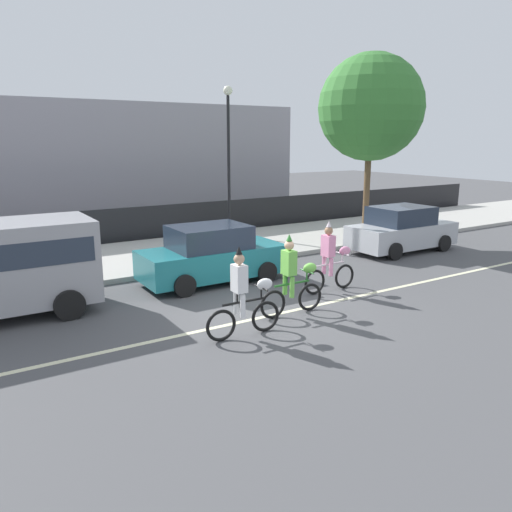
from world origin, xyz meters
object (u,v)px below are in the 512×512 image
(parade_cyclist_pink, at_px, (331,261))
(street_lamp_post, at_px, (228,139))
(parade_cyclist_lime, at_px, (293,280))
(parade_cyclist_zebra, at_px, (244,297))
(parked_car_silver, at_px, (402,230))
(parked_car_teal, at_px, (212,255))

(parade_cyclist_pink, bearing_deg, street_lamp_post, 80.55)
(parade_cyclist_lime, height_order, street_lamp_post, street_lamp_post)
(parade_cyclist_pink, bearing_deg, parade_cyclist_zebra, -157.33)
(parked_car_silver, xyz_separation_m, street_lamp_post, (-4.09, 5.48, 3.21))
(parked_car_silver, bearing_deg, parade_cyclist_lime, -155.27)
(parade_cyclist_lime, bearing_deg, parked_car_silver, 24.73)
(parade_cyclist_lime, distance_m, parked_car_silver, 8.10)
(parked_car_silver, height_order, street_lamp_post, street_lamp_post)
(parade_cyclist_zebra, height_order, street_lamp_post, street_lamp_post)
(parade_cyclist_lime, bearing_deg, parade_cyclist_pink, 25.91)
(parked_car_silver, distance_m, street_lamp_post, 7.55)
(parade_cyclist_pink, distance_m, street_lamp_post, 8.63)
(parade_cyclist_lime, height_order, parked_car_teal, parade_cyclist_lime)
(parade_cyclist_zebra, relative_size, parked_car_teal, 0.47)
(parade_cyclist_lime, distance_m, parked_car_teal, 3.44)
(parked_car_silver, bearing_deg, parade_cyclist_pink, -155.70)
(parade_cyclist_pink, bearing_deg, parade_cyclist_lime, -154.09)
(parked_car_silver, bearing_deg, parade_cyclist_zebra, -156.34)
(parade_cyclist_zebra, xyz_separation_m, street_lamp_post, (4.89, 9.41, 3.15))
(parked_car_teal, xyz_separation_m, street_lamp_post, (3.60, 5.45, 3.21))
(street_lamp_post, bearing_deg, parked_car_silver, -53.26)
(parked_car_teal, relative_size, parked_car_silver, 1.00)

